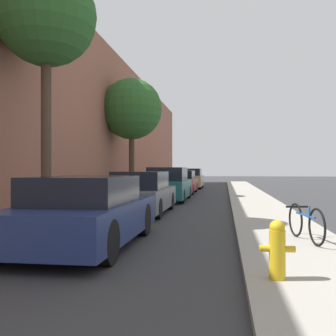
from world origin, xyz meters
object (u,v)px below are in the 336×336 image
object	(u,v)px
parked_car_champagne	(190,179)
parked_car_navy	(86,213)
parked_car_grey	(142,194)
parked_car_teal	(168,185)
fire_hydrant	(277,249)
parked_car_red	(181,182)
bicycle	(305,223)
street_tree_near	(46,18)
street_tree_far	(132,109)

from	to	relation	value
parked_car_champagne	parked_car_navy	bearing A→B (deg)	-90.01
parked_car_grey	parked_car_teal	world-z (taller)	parked_car_teal
parked_car_navy	fire_hydrant	world-z (taller)	parked_car_navy
parked_car_red	bicycle	world-z (taller)	parked_car_red
parked_car_champagne	parked_car_teal	bearing A→B (deg)	-89.93
parked_car_champagne	street_tree_near	bearing A→B (deg)	-95.22
parked_car_grey	fire_hydrant	size ratio (longest dim) A/B	6.00
parked_car_grey	parked_car_champagne	bearing A→B (deg)	89.65
parked_car_navy	street_tree_near	xyz separation A→B (m)	(-1.79, 2.07, 4.56)
fire_hydrant	parked_car_navy	bearing A→B (deg)	146.68
parked_car_champagne	bicycle	xyz separation A→B (m)	(4.06, -21.23, -0.24)
fire_hydrant	bicycle	size ratio (longest dim) A/B	0.45
parked_car_red	bicycle	bearing A→B (deg)	-75.26
parked_car_champagne	fire_hydrant	bearing A→B (deg)	-82.36
parked_car_champagne	street_tree_near	xyz separation A→B (m)	(-1.80, -19.70, 4.50)
fire_hydrant	street_tree_near	bearing A→B (deg)	140.15
parked_car_navy	bicycle	distance (m)	4.10
parked_car_champagne	fire_hydrant	world-z (taller)	parked_car_champagne
parked_car_navy	street_tree_far	bearing A→B (deg)	99.49
parked_car_champagne	bicycle	world-z (taller)	parked_car_champagne
parked_car_grey	bicycle	bearing A→B (deg)	-49.69
parked_car_navy	street_tree_far	size ratio (longest dim) A/B	0.74
parked_car_teal	parked_car_red	bearing A→B (deg)	90.44
parked_car_grey	bicycle	distance (m)	6.43
parked_car_navy	street_tree_far	xyz separation A→B (m)	(-1.95, 11.66, 3.74)
parked_car_grey	parked_car_champagne	size ratio (longest dim) A/B	1.04
parked_car_red	parked_car_navy	bearing A→B (deg)	-89.92
fire_hydrant	parked_car_grey	bearing A→B (deg)	113.66
parked_car_navy	fire_hydrant	distance (m)	3.84
parked_car_red	street_tree_far	xyz separation A→B (m)	(-1.93, -4.39, 3.73)
parked_car_red	fire_hydrant	size ratio (longest dim) A/B	6.30
bicycle	parked_car_grey	bearing A→B (deg)	118.82
parked_car_champagne	street_tree_near	size ratio (longest dim) A/B	0.66
parked_car_navy	street_tree_far	world-z (taller)	street_tree_far
parked_car_navy	street_tree_near	world-z (taller)	street_tree_near
parked_car_teal	parked_car_grey	bearing A→B (deg)	-91.25
street_tree_near	fire_hydrant	size ratio (longest dim) A/B	8.81
bicycle	fire_hydrant	bearing A→B (deg)	-119.42
parked_car_teal	street_tree_near	xyz separation A→B (m)	(-1.81, -8.63, 4.49)
parked_car_navy	parked_car_grey	size ratio (longest dim) A/B	0.99
parked_car_red	fire_hydrant	xyz separation A→B (m)	(3.23, -18.15, -0.15)
parked_car_teal	street_tree_near	size ratio (longest dim) A/B	0.74
parked_car_grey	fire_hydrant	xyz separation A→B (m)	(3.30, -7.54, -0.15)
parked_car_teal	street_tree_far	size ratio (longest dim) A/B	0.81
parked_car_grey	fire_hydrant	distance (m)	8.23
parked_car_red	parked_car_champagne	distance (m)	5.72
street_tree_far	parked_car_champagne	bearing A→B (deg)	79.06
parked_car_navy	parked_car_champagne	size ratio (longest dim) A/B	1.03
street_tree_far	fire_hydrant	bearing A→B (deg)	-69.47
street_tree_near	fire_hydrant	xyz separation A→B (m)	(5.00, -4.17, -4.71)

